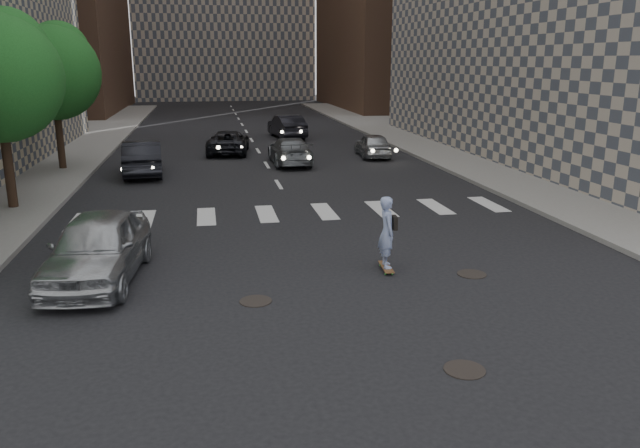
# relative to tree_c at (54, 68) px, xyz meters

# --- Properties ---
(ground) EXTENTS (160.00, 160.00, 0.00)m
(ground) POSITION_rel_tree_c_xyz_m (9.45, -19.14, -4.65)
(ground) COLOR black
(ground) RESTS_ON ground
(sidewalk_right) EXTENTS (13.00, 80.00, 0.15)m
(sidewalk_right) POSITION_rel_tree_c_xyz_m (23.95, 0.86, -4.57)
(sidewalk_right) COLOR gray
(sidewalk_right) RESTS_ON ground
(tree_c) EXTENTS (4.20, 4.20, 6.60)m
(tree_c) POSITION_rel_tree_c_xyz_m (0.00, 0.00, 0.00)
(tree_c) COLOR #382619
(tree_c) RESTS_ON sidewalk_left
(manhole_a) EXTENTS (0.70, 0.70, 0.02)m
(manhole_a) POSITION_rel_tree_c_xyz_m (10.65, -21.64, -4.64)
(manhole_a) COLOR black
(manhole_a) RESTS_ON ground
(manhole_b) EXTENTS (0.70, 0.70, 0.02)m
(manhole_b) POSITION_rel_tree_c_xyz_m (7.45, -17.94, -4.64)
(manhole_b) COLOR black
(manhole_b) RESTS_ON ground
(manhole_c) EXTENTS (0.70, 0.70, 0.02)m
(manhole_c) POSITION_rel_tree_c_xyz_m (12.75, -17.14, -4.64)
(manhole_c) COLOR black
(manhole_c) RESTS_ON ground
(skateboarder) EXTENTS (0.49, 0.95, 1.87)m
(skateboarder) POSITION_rel_tree_c_xyz_m (10.80, -16.46, -3.67)
(skateboarder) COLOR brown
(skateboarder) RESTS_ON ground
(silver_sedan) EXTENTS (2.34, 4.84, 1.59)m
(silver_sedan) POSITION_rel_tree_c_xyz_m (3.95, -15.91, -3.85)
(silver_sedan) COLOR #AAADB0
(silver_sedan) RESTS_ON ground
(traffic_car_a) EXTENTS (1.98, 4.80, 1.54)m
(traffic_car_a) POSITION_rel_tree_c_xyz_m (3.73, -1.83, -3.87)
(traffic_car_a) COLOR black
(traffic_car_a) RESTS_ON ground
(traffic_car_b) EXTENTS (1.87, 4.57, 1.33)m
(traffic_car_b) POSITION_rel_tree_c_xyz_m (10.62, -0.07, -3.98)
(traffic_car_b) COLOR slate
(traffic_car_b) RESTS_ON ground
(traffic_car_c) EXTENTS (2.59, 4.77, 1.27)m
(traffic_car_c) POSITION_rel_tree_c_xyz_m (7.77, 4.11, -4.01)
(traffic_car_c) COLOR black
(traffic_car_c) RESTS_ON ground
(traffic_car_d) EXTENTS (1.76, 3.84, 1.28)m
(traffic_car_d) POSITION_rel_tree_c_xyz_m (15.28, 1.47, -4.01)
(traffic_car_d) COLOR #A2A5A9
(traffic_car_d) RESTS_ON ground
(traffic_car_e) EXTENTS (2.21, 4.76, 1.51)m
(traffic_car_e) POSITION_rel_tree_c_xyz_m (11.86, 10.54, -3.89)
(traffic_car_e) COLOR black
(traffic_car_e) RESTS_ON ground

